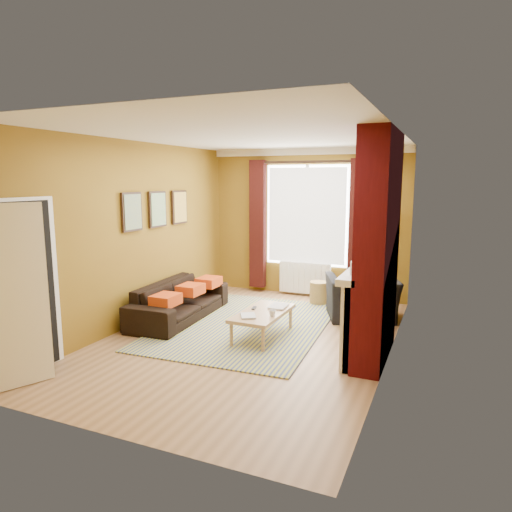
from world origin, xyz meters
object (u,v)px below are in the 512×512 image
(coffee_table, at_px, (263,314))
(armchair, at_px, (361,298))
(sofa, at_px, (180,300))
(wicker_stool, at_px, (319,293))
(floor_lamp, at_px, (386,229))

(coffee_table, bearing_deg, armchair, 53.31)
(sofa, xyz_separation_m, armchair, (2.70, 1.13, 0.05))
(armchair, xyz_separation_m, coffee_table, (-1.12, -1.44, -0.00))
(sofa, distance_m, coffee_table, 1.61)
(wicker_stool, height_order, floor_lamp, floor_lamp)
(armchair, relative_size, wicker_stool, 2.62)
(wicker_stool, bearing_deg, sofa, -136.26)
(sofa, height_order, armchair, armchair)
(coffee_table, xyz_separation_m, floor_lamp, (1.36, 2.28, 1.05))
(sofa, bearing_deg, wicker_stool, -49.12)
(coffee_table, bearing_deg, sofa, 169.89)
(armchair, bearing_deg, wicker_stool, -56.92)
(sofa, height_order, floor_lamp, floor_lamp)
(sofa, relative_size, coffee_table, 1.76)
(armchair, xyz_separation_m, floor_lamp, (0.24, 0.84, 1.04))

